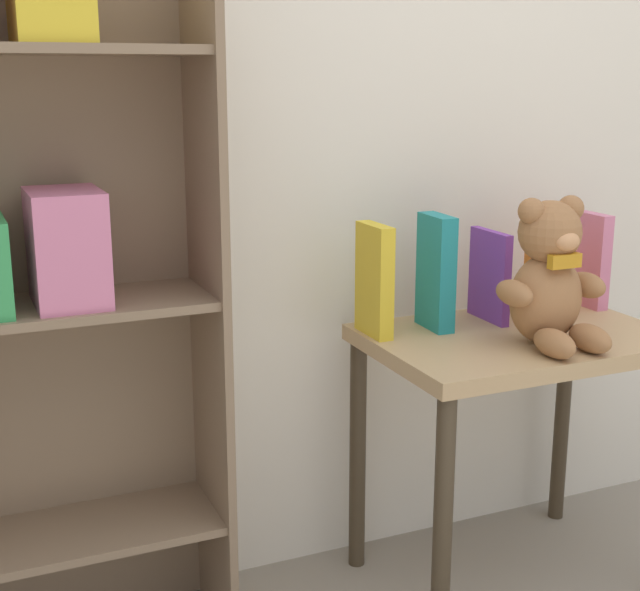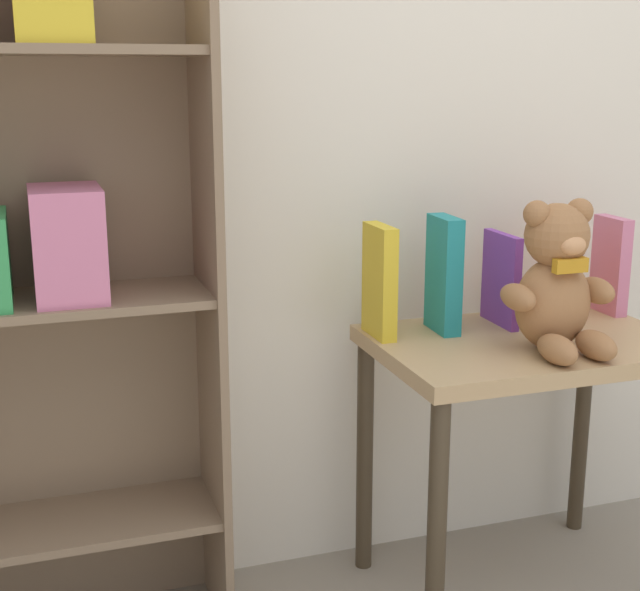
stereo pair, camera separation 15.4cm
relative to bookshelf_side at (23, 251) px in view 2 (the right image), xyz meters
The scene contains 9 objects.
wall_back 1.06m from the bookshelf_side, ahead, with size 4.80×0.06×2.50m.
bookshelf_side is the anchor object (origin of this frame).
display_table 1.11m from the bookshelf_side, ahead, with size 0.67×0.46×0.62m.
teddy_bear 1.09m from the bookshelf_side, 13.50° to the right, with size 0.25×0.22×0.32m.
book_standing_yellow 0.75m from the bookshelf_side, ahead, with size 0.04×0.13×0.25m, color gold.
book_standing_teal 0.90m from the bookshelf_side, ahead, with size 0.04×0.12×0.26m, color teal.
book_standing_purple 1.06m from the bookshelf_side, ahead, with size 0.02×0.15×0.22m, color purple.
book_standing_orange 1.21m from the bookshelf_side, ahead, with size 0.03×0.12×0.22m, color orange.
book_standing_pink 1.36m from the bookshelf_side, ahead, with size 0.03×0.11×0.24m, color #D17093.
Camera 2 is at (-0.96, -0.56, 1.19)m, focal length 50.00 mm.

